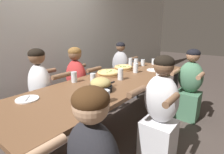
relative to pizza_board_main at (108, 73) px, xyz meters
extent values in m
plane|color=#423833|center=(-0.19, -0.21, -0.78)|extent=(18.00, 18.00, 0.00)
cube|color=silver|center=(-0.19, 1.26, 0.82)|extent=(10.00, 0.06, 3.20)
cube|color=brown|center=(-0.19, -0.21, -0.05)|extent=(2.74, 0.89, 0.04)
cube|color=#4C4C51|center=(1.12, -0.60, -0.43)|extent=(0.07, 0.07, 0.71)
cube|color=#4C4C51|center=(1.12, 0.18, -0.43)|extent=(0.07, 0.07, 0.71)
cylinder|color=#996B42|center=(0.00, 0.00, -0.02)|extent=(0.33, 0.33, 0.02)
torus|color=#DBB26B|center=(0.00, 0.00, 0.01)|extent=(0.31, 0.31, 0.04)
cylinder|color=#E5C675|center=(0.00, 0.00, 0.00)|extent=(0.26, 0.26, 0.03)
cylinder|color=#4C7A3D|center=(-0.01, -0.03, 0.02)|extent=(0.02, 0.02, 0.01)
cylinder|color=#4C7A3D|center=(0.06, 0.07, 0.02)|extent=(0.02, 0.02, 0.01)
cylinder|color=#4C7A3D|center=(-0.08, -0.04, 0.02)|extent=(0.02, 0.02, 0.01)
cylinder|color=#4C7A3D|center=(0.07, 0.00, 0.02)|extent=(0.02, 0.02, 0.01)
cylinder|color=#4C7A3D|center=(0.07, -0.05, 0.02)|extent=(0.02, 0.02, 0.01)
cylinder|color=#4C7A3D|center=(0.03, -0.01, 0.02)|extent=(0.02, 0.02, 0.01)
cylinder|color=#996B42|center=(0.42, 0.03, -0.02)|extent=(0.31, 0.31, 0.02)
torus|color=#DBB26B|center=(0.42, 0.03, 0.01)|extent=(0.28, 0.28, 0.04)
cylinder|color=#E5C675|center=(0.42, 0.03, 0.00)|extent=(0.23, 0.23, 0.04)
cylinder|color=#4C7A3D|center=(0.39, 0.01, 0.02)|extent=(0.02, 0.02, 0.01)
cylinder|color=#4C7A3D|center=(0.46, -0.04, 0.02)|extent=(0.02, 0.02, 0.01)
cylinder|color=#4C7A3D|center=(0.33, 0.02, 0.02)|extent=(0.02, 0.02, 0.01)
cylinder|color=#4C7A3D|center=(0.40, 0.10, 0.02)|extent=(0.02, 0.02, 0.01)
cylinder|color=#4C7A3D|center=(0.41, -0.01, 0.02)|extent=(0.02, 0.02, 0.01)
cylinder|color=#4C7A3D|center=(0.38, 0.05, 0.02)|extent=(0.02, 0.02, 0.01)
cylinder|color=black|center=(-0.55, -0.34, 0.00)|extent=(0.24, 0.24, 0.06)
cylinder|color=black|center=(-0.37, -0.34, 0.01)|extent=(0.11, 0.02, 0.02)
ellipsoid|color=tan|center=(-0.55, -0.34, 0.05)|extent=(0.22, 0.22, 0.12)
cylinder|color=white|center=(0.66, -0.38, -0.03)|extent=(0.22, 0.22, 0.01)
cube|color=#B7B7BC|center=(0.66, -0.38, -0.02)|extent=(0.03, 0.15, 0.01)
cylinder|color=white|center=(-1.14, 0.04, -0.03)|extent=(0.20, 0.20, 0.01)
cube|color=#B7B7BC|center=(-1.14, 0.04, -0.02)|extent=(0.10, 0.11, 0.01)
cylinder|color=silver|center=(-0.51, 0.12, 0.03)|extent=(0.07, 0.07, 0.13)
cylinder|color=silver|center=(-0.51, 0.12, 0.01)|extent=(0.06, 0.06, 0.08)
cylinder|color=silver|center=(0.43, -0.56, 0.02)|extent=(0.08, 0.08, 0.10)
cylinder|color=black|center=(0.43, -0.56, 0.01)|extent=(0.07, 0.07, 0.08)
cylinder|color=silver|center=(0.37, -0.23, 0.04)|extent=(0.07, 0.07, 0.14)
cylinder|color=black|center=(0.37, -0.23, 0.02)|extent=(0.06, 0.06, 0.10)
cylinder|color=silver|center=(0.73, 0.09, 0.04)|extent=(0.07, 0.07, 0.14)
cylinder|color=black|center=(0.73, 0.09, 0.01)|extent=(0.06, 0.06, 0.08)
cylinder|color=silver|center=(0.88, -0.07, 0.02)|extent=(0.07, 0.07, 0.11)
cylinder|color=black|center=(0.88, -0.07, 0.00)|extent=(0.06, 0.06, 0.07)
cylinder|color=silver|center=(0.75, -0.01, 0.04)|extent=(0.07, 0.07, 0.13)
cylinder|color=silver|center=(-0.74, -0.57, 0.02)|extent=(0.08, 0.08, 0.11)
cylinder|color=black|center=(-0.74, -0.57, 0.00)|extent=(0.07, 0.07, 0.06)
cylinder|color=silver|center=(-0.08, -0.26, 0.04)|extent=(0.07, 0.07, 0.14)
cylinder|color=silver|center=(-0.08, -0.26, 0.00)|extent=(0.06, 0.06, 0.07)
cylinder|color=silver|center=(1.10, -0.17, 0.02)|extent=(0.07, 0.07, 0.11)
cylinder|color=black|center=(1.10, -0.17, -0.01)|extent=(0.06, 0.06, 0.05)
cylinder|color=silver|center=(-0.38, -0.06, 0.02)|extent=(0.07, 0.07, 0.11)
cube|color=silver|center=(-0.23, -0.88, -0.57)|extent=(0.32, 0.34, 0.44)
ellipsoid|color=silver|center=(-0.23, -0.88, -0.09)|extent=(0.24, 0.36, 0.51)
sphere|color=brown|center=(-0.23, -0.88, 0.26)|extent=(0.20, 0.20, 0.20)
ellipsoid|color=black|center=(-0.23, -0.88, 0.29)|extent=(0.20, 0.20, 0.14)
cylinder|color=brown|center=(-0.44, -1.05, 0.01)|extent=(0.28, 0.06, 0.06)
cylinder|color=brown|center=(-0.44, -0.71, 0.01)|extent=(0.28, 0.06, 0.06)
cube|color=#B22D2D|center=(-0.20, 0.46, -0.57)|extent=(0.32, 0.34, 0.44)
ellipsoid|color=#B22D2D|center=(-0.20, 0.46, -0.09)|extent=(0.24, 0.36, 0.51)
sphere|color=brown|center=(-0.20, 0.46, 0.25)|extent=(0.19, 0.19, 0.19)
ellipsoid|color=brown|center=(-0.20, 0.46, 0.28)|extent=(0.19, 0.19, 0.13)
cylinder|color=brown|center=(0.01, 0.63, 0.01)|extent=(0.28, 0.06, 0.06)
cylinder|color=brown|center=(0.01, 0.29, 0.01)|extent=(0.28, 0.06, 0.06)
cube|color=#99999E|center=(0.95, 0.46, -0.57)|extent=(0.32, 0.34, 0.44)
ellipsoid|color=#99999E|center=(0.95, 0.46, -0.08)|extent=(0.24, 0.36, 0.53)
sphere|color=brown|center=(0.95, 0.46, 0.26)|extent=(0.17, 0.17, 0.17)
ellipsoid|color=black|center=(0.95, 0.46, 0.29)|extent=(0.17, 0.17, 0.12)
cylinder|color=brown|center=(1.15, 0.63, 0.03)|extent=(0.28, 0.06, 0.06)
cylinder|color=brown|center=(1.15, 0.29, 0.03)|extent=(0.28, 0.06, 0.06)
cube|color=silver|center=(-0.78, 0.46, -0.57)|extent=(0.32, 0.34, 0.44)
ellipsoid|color=silver|center=(-0.78, 0.46, -0.08)|extent=(0.24, 0.36, 0.54)
sphere|color=brown|center=(-0.78, 0.46, 0.28)|extent=(0.19, 0.19, 0.19)
ellipsoid|color=black|center=(-0.78, 0.46, 0.32)|extent=(0.19, 0.19, 0.13)
cylinder|color=brown|center=(-0.57, 0.63, 0.04)|extent=(0.28, 0.06, 0.06)
cylinder|color=brown|center=(-0.57, 0.29, 0.04)|extent=(0.28, 0.06, 0.06)
sphere|color=tan|center=(-1.23, -0.88, 0.20)|extent=(0.20, 0.20, 0.20)
ellipsoid|color=#422814|center=(-1.23, -0.88, 0.24)|extent=(0.21, 0.21, 0.14)
cylinder|color=tan|center=(-1.44, -0.71, -0.04)|extent=(0.28, 0.06, 0.06)
cube|color=#477556|center=(0.90, -0.88, -0.57)|extent=(0.32, 0.34, 0.44)
ellipsoid|color=#477556|center=(0.90, -0.88, -0.11)|extent=(0.24, 0.36, 0.48)
sphere|color=#9E7051|center=(0.90, -0.88, 0.22)|extent=(0.19, 0.19, 0.19)
ellipsoid|color=black|center=(0.90, -0.88, 0.25)|extent=(0.19, 0.19, 0.13)
cylinder|color=#9E7051|center=(0.69, -1.05, -0.01)|extent=(0.28, 0.06, 0.06)
cylinder|color=#9E7051|center=(0.69, -0.71, -0.01)|extent=(0.28, 0.06, 0.06)
camera|label=1|loc=(-1.85, -1.49, 0.60)|focal=28.00mm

